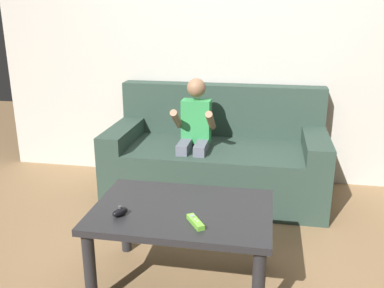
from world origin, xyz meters
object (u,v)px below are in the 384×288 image
at_px(person_seated_on_couch, 194,134).
at_px(coffee_table, 182,220).
at_px(nunchuk_black, 120,212).
at_px(couch, 217,159).
at_px(game_remote_lime_near_edge, 195,222).

height_order(person_seated_on_couch, coffee_table, person_seated_on_couch).
distance_m(person_seated_on_couch, nunchuk_black, 1.19).
xyz_separation_m(coffee_table, nunchuk_black, (-0.28, -0.14, 0.09)).
relative_size(couch, person_seated_on_couch, 1.77).
xyz_separation_m(person_seated_on_couch, nunchuk_black, (-0.16, -1.18, -0.07)).
relative_size(couch, coffee_table, 1.81).
bearing_deg(couch, person_seated_on_couch, -130.69).
height_order(couch, game_remote_lime_near_edge, couch).
xyz_separation_m(couch, coffee_table, (-0.03, -1.22, 0.09)).
bearing_deg(coffee_table, person_seated_on_couch, 96.79).
bearing_deg(couch, coffee_table, -91.24).
xyz_separation_m(couch, game_remote_lime_near_edge, (0.07, -1.37, 0.17)).
xyz_separation_m(game_remote_lime_near_edge, nunchuk_black, (-0.38, 0.02, 0.01)).
bearing_deg(person_seated_on_couch, game_remote_lime_near_edge, -79.57).
xyz_separation_m(couch, person_seated_on_couch, (-0.15, -0.18, 0.25)).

